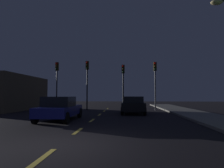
{
  "coord_description": "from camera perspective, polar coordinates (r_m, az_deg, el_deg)",
  "views": [
    {
      "loc": [
        2.04,
        -6.27,
        1.54
      ],
      "look_at": [
        0.73,
        14.45,
        2.69
      ],
      "focal_mm": 33.02,
      "sensor_mm": 36.0,
      "label": 1
    }
  ],
  "objects": [
    {
      "name": "lane_stripe_sixth",
      "position": [
        24.2,
        -1.24,
        -6.81
      ],
      "size": [
        0.16,
        1.6,
        0.01
      ],
      "primitive_type": "cube",
      "color": "#EACC4C",
      "rests_on": "ground_plane"
    },
    {
      "name": "traffic_signal_far_left",
      "position": [
        22.79,
        -15.02,
        2.02
      ],
      "size": [
        0.32,
        0.38,
        5.1
      ],
      "color": "#4C4C51",
      "rests_on": "ground_plane"
    },
    {
      "name": "ground_plane",
      "position": [
        13.51,
        -5.16,
        -9.71
      ],
      "size": [
        80.0,
        80.0,
        0.0
      ],
      "primitive_type": "plane",
      "color": "black"
    },
    {
      "name": "lane_stripe_fourth",
      "position": [
        16.67,
        -3.47,
        -8.46
      ],
      "size": [
        0.16,
        1.6,
        0.01
      ],
      "primitive_type": "cube",
      "color": "#EACC4C",
      "rests_on": "ground_plane"
    },
    {
      "name": "sidewalk_curb_right",
      "position": [
        14.42,
        26.16,
        -8.68
      ],
      "size": [
        3.0,
        40.0,
        0.15
      ],
      "primitive_type": "cube",
      "color": "gray",
      "rests_on": "ground_plane"
    },
    {
      "name": "car_adjacent_lane",
      "position": [
        13.2,
        -14.23,
        -6.54
      ],
      "size": [
        1.96,
        4.5,
        1.47
      ],
      "color": "navy",
      "rests_on": "ground_plane"
    },
    {
      "name": "lane_stripe_second",
      "position": [
        9.23,
        -9.43,
        -12.71
      ],
      "size": [
        0.16,
        1.6,
        0.01
      ],
      "primitive_type": "cube",
      "color": "#EACC4C",
      "rests_on": "ground_plane"
    },
    {
      "name": "traffic_signal_center_right",
      "position": [
        21.58,
        3.11,
        1.61
      ],
      "size": [
        0.32,
        0.38,
        4.75
      ],
      "color": "black",
      "rests_on": "ground_plane"
    },
    {
      "name": "storefront_left",
      "position": [
        24.49,
        -25.95,
        -2.22
      ],
      "size": [
        4.07,
        9.61,
        3.62
      ],
      "primitive_type": "cube",
      "color": "brown",
      "rests_on": "ground_plane"
    },
    {
      "name": "lane_stripe_third",
      "position": [
        12.92,
        -5.57,
        -9.99
      ],
      "size": [
        0.16,
        1.6,
        0.01
      ],
      "primitive_type": "cube",
      "color": "#EACC4C",
      "rests_on": "ground_plane"
    },
    {
      "name": "traffic_signal_far_right",
      "position": [
        21.82,
        11.86,
        2.06
      ],
      "size": [
        0.32,
        0.38,
        5.01
      ],
      "color": "#4C4C51",
      "rests_on": "ground_plane"
    },
    {
      "name": "car_stopped_ahead",
      "position": [
        17.54,
        5.82,
        -5.75
      ],
      "size": [
        2.0,
        4.12,
        1.45
      ],
      "color": "black",
      "rests_on": "ground_plane"
    },
    {
      "name": "traffic_signal_center_left",
      "position": [
        21.97,
        -6.89,
        2.27
      ],
      "size": [
        0.32,
        0.38,
        5.18
      ],
      "color": "#2D2D30",
      "rests_on": "ground_plane"
    },
    {
      "name": "lane_stripe_fifth",
      "position": [
        20.43,
        -2.14,
        -7.48
      ],
      "size": [
        0.16,
        1.6,
        0.01
      ],
      "primitive_type": "cube",
      "color": "#EACC4C",
      "rests_on": "ground_plane"
    },
    {
      "name": "lane_stripe_nearest",
      "position": [
        5.67,
        -18.59,
        -18.72
      ],
      "size": [
        0.16,
        1.6,
        0.01
      ],
      "primitive_type": "cube",
      "color": "#EACC4C",
      "rests_on": "ground_plane"
    }
  ]
}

